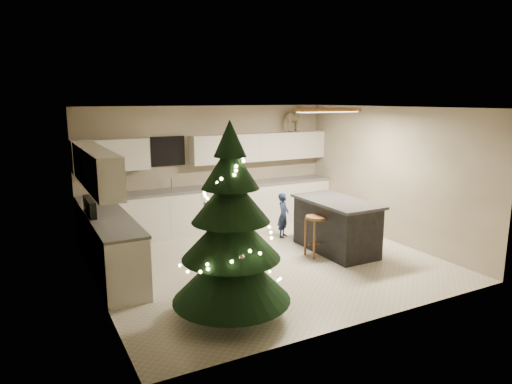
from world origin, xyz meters
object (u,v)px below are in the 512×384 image
at_px(rocking_horse, 294,119).
at_px(christmas_tree, 231,239).
at_px(toddler, 283,215).
at_px(island, 336,225).
at_px(bar_stool, 316,226).

bearing_deg(rocking_horse, christmas_tree, 114.32).
xyz_separation_m(toddler, rocking_horse, (1.03, 1.26, 1.84)).
height_order(island, rocking_horse, rocking_horse).
bearing_deg(island, christmas_tree, -152.44).
bearing_deg(rocking_horse, toddler, 116.10).
relative_size(island, bar_stool, 2.34).
xyz_separation_m(bar_stool, toddler, (0.08, 1.25, -0.10)).
xyz_separation_m(christmas_tree, toddler, (2.36, 2.62, -0.58)).
relative_size(island, christmas_tree, 0.68).
xyz_separation_m(bar_stool, christmas_tree, (-2.28, -1.37, 0.48)).
xyz_separation_m(island, rocking_horse, (0.63, 2.44, 1.81)).
height_order(toddler, rocking_horse, rocking_horse).
relative_size(island, rocking_horse, 2.47).
relative_size(bar_stool, toddler, 0.81).
bearing_deg(bar_stool, christmas_tree, -148.96).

